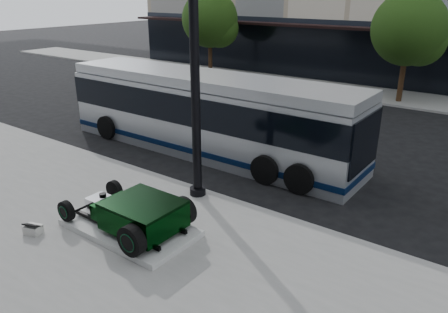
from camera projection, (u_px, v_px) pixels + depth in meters
The scene contains 8 objects.
ground at pixel (254, 175), 14.57m from camera, with size 120.00×120.00×0.00m, color black.
sidewalk_far at pixel (385, 96), 25.07m from camera, with size 70.00×4.00×0.12m, color gray.
street_trees at pixel (412, 32), 22.41m from camera, with size 29.80×3.80×5.70m.
display_plinth at pixel (130, 228), 10.97m from camera, with size 3.40×1.80×0.15m, color silver.
hot_rod at pixel (138, 214), 10.61m from camera, with size 3.22×2.00×0.81m.
info_plaque at pixel (33, 229), 10.81m from camera, with size 0.47×0.41×0.31m.
lamppost at pixel (195, 60), 11.53m from camera, with size 0.47×0.47×8.53m.
transit_bus at pixel (207, 113), 16.25m from camera, with size 12.12×2.88×2.92m.
Camera 1 is at (7.12, -11.37, 5.80)m, focal length 35.00 mm.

